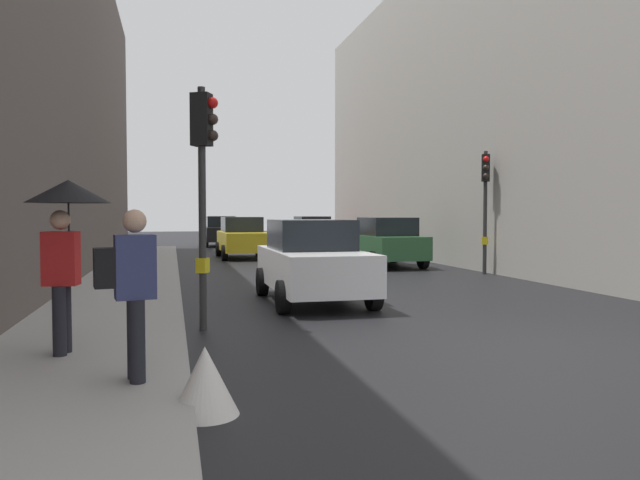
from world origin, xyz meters
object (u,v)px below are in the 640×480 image
Objects in this scene: traffic_light_near_right at (203,163)px; car_green_estate at (385,242)px; warning_sign_triangle at (205,381)px; traffic_light_mid_street at (485,190)px; pedestrian_with_grey_backpack at (131,284)px; pedestrian_with_umbrella at (66,218)px; car_yellow_taxi at (242,237)px; car_white_compact at (313,261)px; car_red_sedan at (311,232)px; car_dark_suv at (221,231)px.

car_green_estate is at bearing 57.05° from traffic_light_near_right.
traffic_light_mid_street is at bearing 51.28° from warning_sign_triangle.
pedestrian_with_grey_backpack is 2.72× the size of warning_sign_triangle.
car_green_estate is 15.52m from pedestrian_with_umbrella.
car_yellow_taxi is 1.01× the size of car_white_compact.
car_green_estate is at bearing -89.58° from car_red_sedan.
pedestrian_with_umbrella reaches higher than car_white_compact.
traffic_light_near_right reaches higher than car_red_sedan.
car_yellow_taxi is at bearing 77.06° from pedestrian_with_umbrella.
car_white_compact and car_green_estate have the same top height.
car_dark_suv and car_red_sedan have the same top height.
car_white_compact is (-0.01, -13.49, 0.00)m from car_yellow_taxi.
car_white_compact is at bearing -102.77° from car_red_sedan.
car_red_sedan reaches higher than warning_sign_triangle.
car_yellow_taxi is at bearing 82.64° from warning_sign_triangle.
car_white_compact is 9.28m from car_green_estate.
car_green_estate is 2.40× the size of pedestrian_with_grey_backpack.
car_white_compact is 2.37× the size of pedestrian_with_grey_backpack.
car_dark_suv is at bearing 109.57° from traffic_light_mid_street.
pedestrian_with_grey_backpack is (-3.34, -6.17, 0.29)m from car_white_compact.
traffic_light_mid_street is 0.98× the size of traffic_light_near_right.
car_green_estate is at bearing 61.03° from pedestrian_with_grey_backpack.
car_red_sedan is (-0.09, 11.63, 0.00)m from car_green_estate.
traffic_light_mid_street is 5.91× the size of warning_sign_triangle.
pedestrian_with_grey_backpack reaches higher than car_dark_suv.
traffic_light_mid_street is 15.42m from car_red_sedan.
traffic_light_near_right is at bearing -95.02° from car_dark_suv.
car_dark_suv is at bearing 85.29° from warning_sign_triangle.
car_yellow_taxi is at bearing 130.05° from car_green_estate.
car_red_sedan is 6.51× the size of warning_sign_triangle.
car_dark_suv is 29.75m from pedestrian_with_grey_backpack.
traffic_light_mid_street is 1.79× the size of pedestrian_with_umbrella.
pedestrian_with_umbrella is (-4.18, -4.72, 0.96)m from car_white_compact.
car_white_compact is 1.96× the size of pedestrian_with_umbrella.
traffic_light_near_right is at bearing 75.32° from pedestrian_with_grey_backpack.
traffic_light_near_right is 3.93m from pedestrian_with_grey_backpack.
car_yellow_taxi is (2.43, 16.17, -1.82)m from traffic_light_near_right.
car_red_sedan is 25.93m from pedestrian_with_umbrella.
traffic_light_mid_street reaches higher than car_yellow_taxi.
traffic_light_mid_street reaches higher than car_dark_suv.
car_dark_suv is 23.40m from car_white_compact.
car_dark_suv and car_green_estate have the same top height.
car_red_sedan is at bearing 72.90° from traffic_light_near_right.
traffic_light_mid_street is at bearing -70.43° from car_dark_suv.
car_dark_suv is 1.00× the size of car_green_estate.
traffic_light_near_right is 1.83× the size of pedestrian_with_umbrella.
traffic_light_near_right is at bearing 87.15° from warning_sign_triangle.
car_yellow_taxi is 13.49m from car_white_compact.
car_red_sedan is (4.47, 19.71, 0.00)m from car_white_compact.
traffic_light_mid_street is at bearing -53.75° from car_yellow_taxi.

